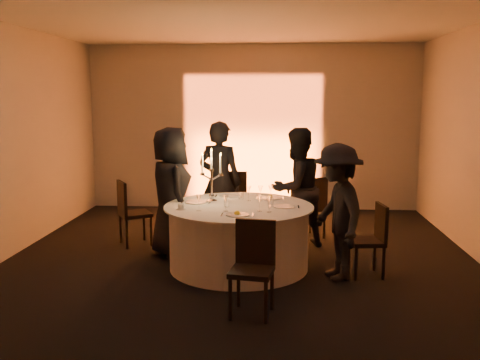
# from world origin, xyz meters

# --- Properties ---
(floor) EXTENTS (7.00, 7.00, 0.00)m
(floor) POSITION_xyz_m (0.00, 0.00, 0.00)
(floor) COLOR black
(floor) RESTS_ON ground
(ceiling) EXTENTS (7.00, 7.00, 0.00)m
(ceiling) POSITION_xyz_m (0.00, 0.00, 3.00)
(ceiling) COLOR silver
(ceiling) RESTS_ON wall_back
(wall_back) EXTENTS (7.00, 0.00, 7.00)m
(wall_back) POSITION_xyz_m (0.00, 3.50, 1.50)
(wall_back) COLOR #AFA9A3
(wall_back) RESTS_ON floor
(wall_front) EXTENTS (7.00, 0.00, 7.00)m
(wall_front) POSITION_xyz_m (0.00, -3.50, 1.50)
(wall_front) COLOR #AFA9A3
(wall_front) RESTS_ON floor
(uplighter_fixture) EXTENTS (0.25, 0.12, 0.10)m
(uplighter_fixture) POSITION_xyz_m (0.00, 3.20, 0.05)
(uplighter_fixture) COLOR black
(uplighter_fixture) RESTS_ON floor
(banquet_table) EXTENTS (1.80, 1.80, 0.77)m
(banquet_table) POSITION_xyz_m (0.00, 0.00, 0.38)
(banquet_table) COLOR black
(banquet_table) RESTS_ON floor
(chair_left) EXTENTS (0.55, 0.55, 0.91)m
(chair_left) POSITION_xyz_m (-1.58, 0.86, 0.51)
(chair_left) COLOR black
(chair_left) RESTS_ON floor
(chair_back_left) EXTENTS (0.47, 0.47, 0.98)m
(chair_back_left) POSITION_xyz_m (-0.19, 1.55, 0.55)
(chair_back_left) COLOR black
(chair_back_left) RESTS_ON floor
(chair_back_right) EXTENTS (0.55, 0.55, 0.91)m
(chair_back_right) POSITION_xyz_m (0.96, 1.41, 0.51)
(chair_back_right) COLOR black
(chair_back_right) RESTS_ON floor
(chair_right) EXTENTS (0.42, 0.42, 0.85)m
(chair_right) POSITION_xyz_m (1.56, -0.19, 0.47)
(chair_right) COLOR black
(chair_right) RESTS_ON floor
(chair_front) EXTENTS (0.45, 0.45, 0.90)m
(chair_front) POSITION_xyz_m (0.24, -1.35, 0.50)
(chair_front) COLOR black
(chair_front) RESTS_ON floor
(guest_left) EXTENTS (0.85, 0.98, 1.68)m
(guest_left) POSITION_xyz_m (-0.92, 0.47, 0.84)
(guest_left) COLOR black
(guest_left) RESTS_ON floor
(guest_back_left) EXTENTS (0.73, 0.58, 1.73)m
(guest_back_left) POSITION_xyz_m (-0.36, 1.17, 0.87)
(guest_back_left) COLOR black
(guest_back_left) RESTS_ON floor
(guest_back_right) EXTENTS (1.02, 0.99, 1.66)m
(guest_back_right) POSITION_xyz_m (0.72, 0.91, 0.83)
(guest_back_right) COLOR black
(guest_back_right) RESTS_ON floor
(guest_right) EXTENTS (0.82, 1.12, 1.55)m
(guest_right) POSITION_xyz_m (1.14, -0.31, 0.78)
(guest_right) COLOR black
(guest_right) RESTS_ON floor
(plate_left) EXTENTS (0.36, 0.28, 0.01)m
(plate_left) POSITION_xyz_m (-0.54, 0.14, 0.78)
(plate_left) COLOR white
(plate_left) RESTS_ON banquet_table
(plate_back_left) EXTENTS (0.35, 0.25, 0.01)m
(plate_back_left) POSITION_xyz_m (-0.17, 0.56, 0.78)
(plate_back_left) COLOR white
(plate_back_left) RESTS_ON banquet_table
(plate_back_right) EXTENTS (0.35, 0.28, 0.08)m
(plate_back_right) POSITION_xyz_m (0.37, 0.47, 0.79)
(plate_back_right) COLOR white
(plate_back_right) RESTS_ON banquet_table
(plate_right) EXTENTS (0.36, 0.26, 0.01)m
(plate_right) POSITION_xyz_m (0.54, -0.05, 0.78)
(plate_right) COLOR white
(plate_right) RESTS_ON banquet_table
(plate_front) EXTENTS (0.36, 0.26, 0.08)m
(plate_front) POSITION_xyz_m (0.02, -0.53, 0.79)
(plate_front) COLOR white
(plate_front) RESTS_ON banquet_table
(coffee_cup) EXTENTS (0.11, 0.11, 0.07)m
(coffee_cup) POSITION_xyz_m (-0.65, -0.27, 0.80)
(coffee_cup) COLOR white
(coffee_cup) RESTS_ON banquet_table
(candelabra) EXTENTS (0.28, 0.14, 0.67)m
(candelabra) POSITION_xyz_m (-0.35, 0.20, 1.00)
(candelabra) COLOR silver
(candelabra) RESTS_ON banquet_table
(wine_glass_a) EXTENTS (0.07, 0.07, 0.19)m
(wine_glass_a) POSITION_xyz_m (0.10, 0.29, 0.91)
(wine_glass_a) COLOR white
(wine_glass_a) RESTS_ON banquet_table
(wine_glass_b) EXTENTS (0.07, 0.07, 0.19)m
(wine_glass_b) POSITION_xyz_m (0.25, 0.32, 0.91)
(wine_glass_b) COLOR white
(wine_glass_b) RESTS_ON banquet_table
(wine_glass_c) EXTENTS (0.07, 0.07, 0.19)m
(wine_glass_c) POSITION_xyz_m (0.26, -0.30, 0.91)
(wine_glass_c) COLOR white
(wine_glass_c) RESTS_ON banquet_table
(wine_glass_d) EXTENTS (0.07, 0.07, 0.19)m
(wine_glass_d) POSITION_xyz_m (-0.12, -0.34, 0.91)
(wine_glass_d) COLOR white
(wine_glass_d) RESTS_ON banquet_table
(wine_glass_e) EXTENTS (0.07, 0.07, 0.19)m
(wine_glass_e) POSITION_xyz_m (0.37, -0.35, 0.91)
(wine_glass_e) COLOR white
(wine_glass_e) RESTS_ON banquet_table
(wine_glass_f) EXTENTS (0.07, 0.07, 0.19)m
(wine_glass_f) POSITION_xyz_m (-0.43, -0.34, 0.91)
(wine_glass_f) COLOR white
(wine_glass_f) RESTS_ON banquet_table
(wine_glass_g) EXTENTS (0.07, 0.07, 0.19)m
(wine_glass_g) POSITION_xyz_m (0.38, 0.38, 0.91)
(wine_glass_g) COLOR white
(wine_glass_g) RESTS_ON banquet_table
(tumbler_a) EXTENTS (0.07, 0.07, 0.09)m
(tumbler_a) POSITION_xyz_m (0.38, 0.08, 0.82)
(tumbler_a) COLOR white
(tumbler_a) RESTS_ON banquet_table
(tumbler_b) EXTENTS (0.07, 0.07, 0.09)m
(tumbler_b) POSITION_xyz_m (-0.14, -0.09, 0.82)
(tumbler_b) COLOR white
(tumbler_b) RESTS_ON banquet_table
(tumbler_c) EXTENTS (0.07, 0.07, 0.09)m
(tumbler_c) POSITION_xyz_m (0.00, 0.39, 0.82)
(tumbler_c) COLOR white
(tumbler_c) RESTS_ON banquet_table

